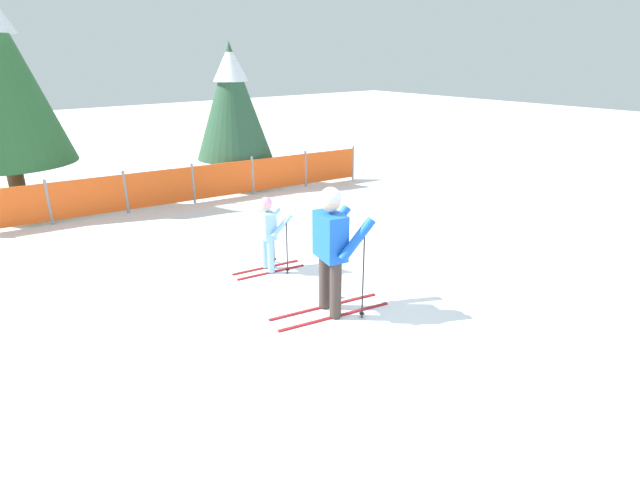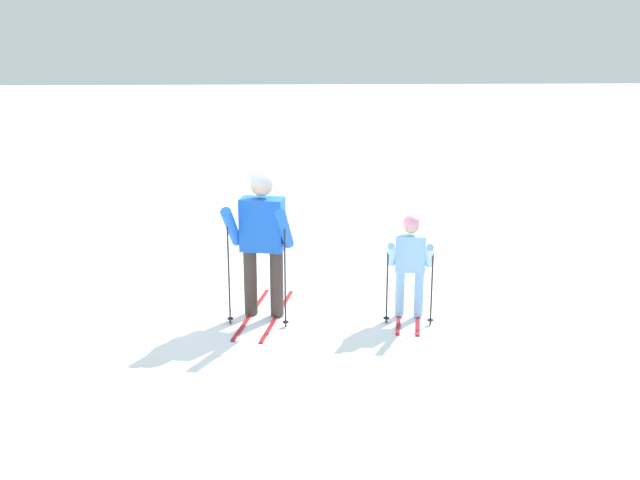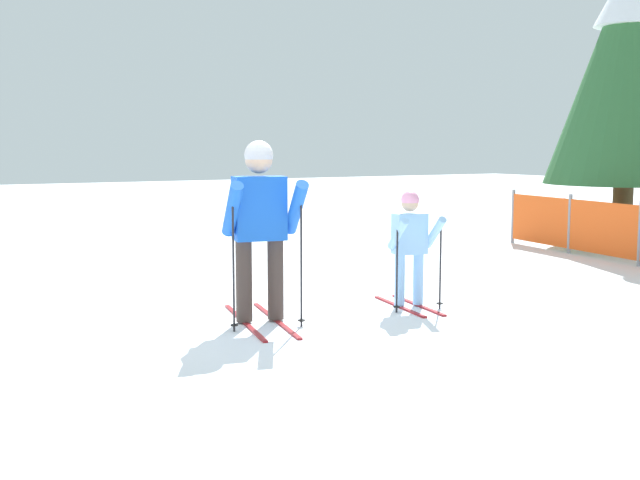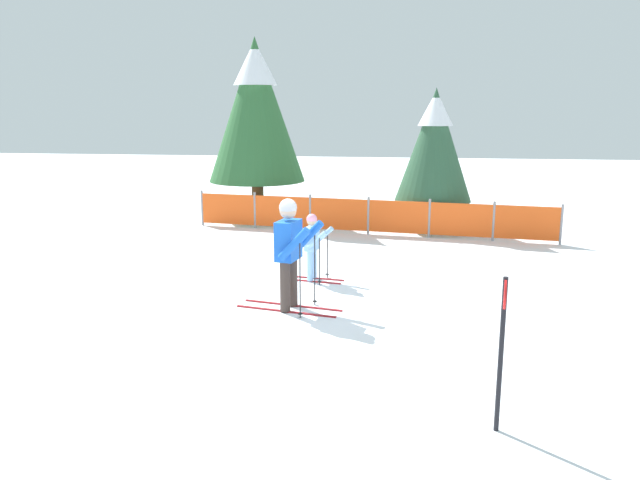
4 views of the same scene
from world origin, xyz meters
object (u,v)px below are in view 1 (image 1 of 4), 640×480
conifer_far (232,100)px  safety_fence (193,183)px  skier_adult (332,240)px  skier_child (268,228)px

conifer_far → safety_fence: bearing=-153.2°
skier_adult → conifer_far: (2.42, 6.83, 1.17)m
skier_adult → skier_child: size_ratio=1.42×
skier_adult → safety_fence: (0.84, 6.03, -0.57)m
skier_child → safety_fence: size_ratio=0.14×
safety_fence → conifer_far: bearing=26.8°
skier_child → conifer_far: 5.83m
conifer_far → skier_child: bearing=-114.3°
skier_child → safety_fence: skier_child is taller
safety_fence → skier_adult: bearing=-97.9°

